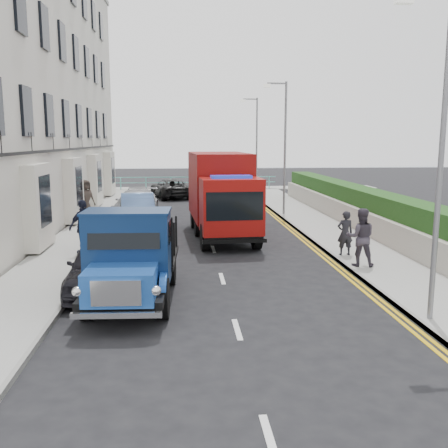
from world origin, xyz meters
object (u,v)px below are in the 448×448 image
parked_car_front (101,265)px  lamp_mid (283,141)px  lamp_far (255,140)px  pedestrian_east_near (345,233)px  red_lorry (221,193)px  bedford_lorry (130,264)px  lamp_near (437,141)px

parked_car_front → lamp_mid: bearing=58.1°
lamp_far → pedestrian_east_near: bearing=-89.4°
lamp_mid → lamp_far: bearing=90.0°
parked_car_front → red_lorry: bearing=60.9°
bedford_lorry → parked_car_front: bedford_lorry is taller
lamp_far → pedestrian_east_near: lamp_far is taller
lamp_near → lamp_mid: (0.00, 16.00, 0.00)m
red_lorry → parked_car_front: 8.37m
lamp_near → lamp_far: (0.00, 26.00, 0.00)m
lamp_far → red_lorry: (-3.68, -15.47, -2.14)m
parked_car_front → pedestrian_east_near: (7.74, 3.02, 0.20)m
red_lorry → bedford_lorry: bearing=-111.4°
pedestrian_east_near → parked_car_front: bearing=18.3°
lamp_mid → parked_car_front: size_ratio=1.74×
lamp_mid → bedford_lorry: size_ratio=1.37×
lamp_near → parked_car_front: size_ratio=1.74×
lamp_far → parked_car_front: lamp_far is taller
red_lorry → lamp_far: bearing=73.5°
lamp_near → red_lorry: (-3.68, 10.53, -2.14)m
bedford_lorry → parked_car_front: bearing=123.9°
bedford_lorry → red_lorry: 9.34m
lamp_mid → parked_car_front: bearing=-120.4°
lamp_mid → pedestrian_east_near: bearing=-88.7°
lamp_far → red_lorry: 16.05m
red_lorry → parked_car_front: (-3.84, -7.35, -1.17)m
lamp_near → pedestrian_east_near: size_ratio=4.58×
pedestrian_east_near → lamp_mid: bearing=-91.7°
lamp_far → parked_car_front: size_ratio=1.74×
lamp_mid → lamp_far: 10.00m
lamp_near → lamp_mid: same height
parked_car_front → pedestrian_east_near: bearing=19.8°
lamp_far → lamp_near: bearing=-90.0°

